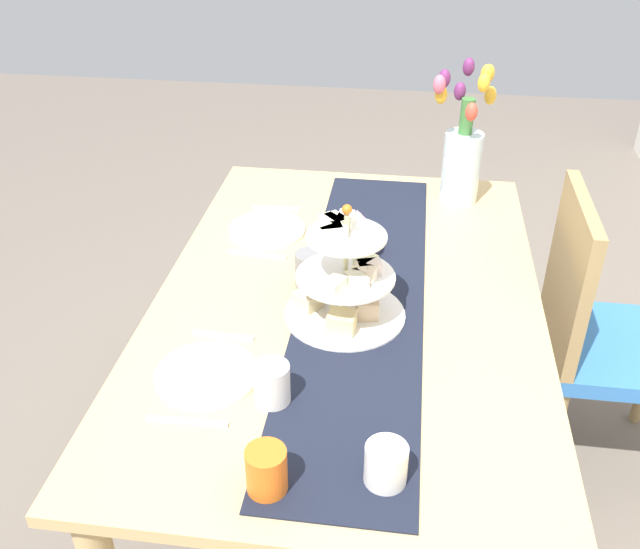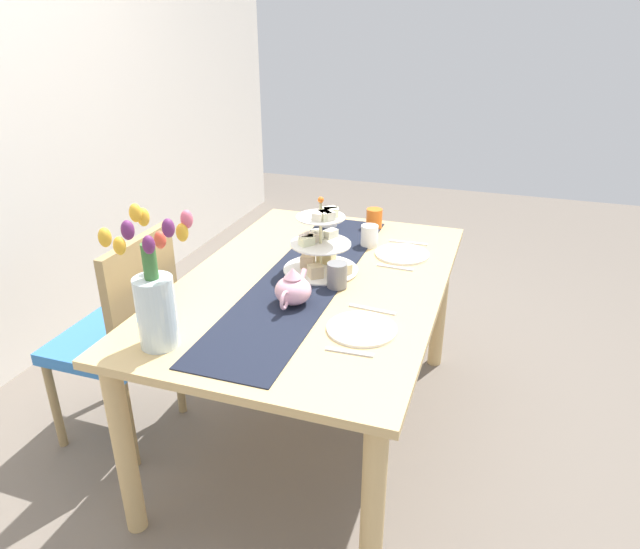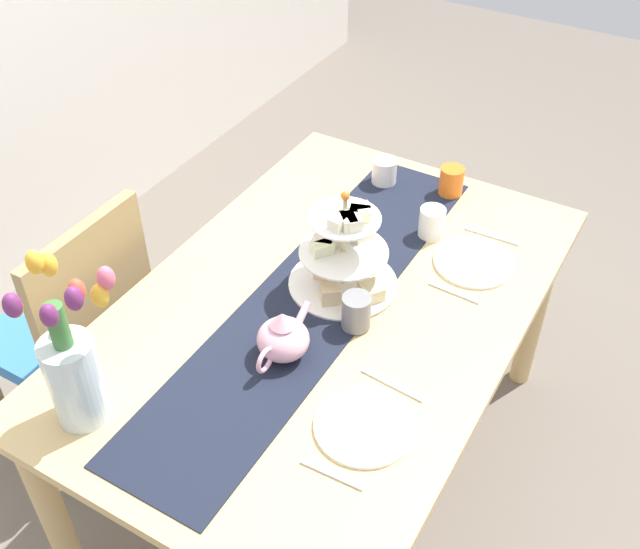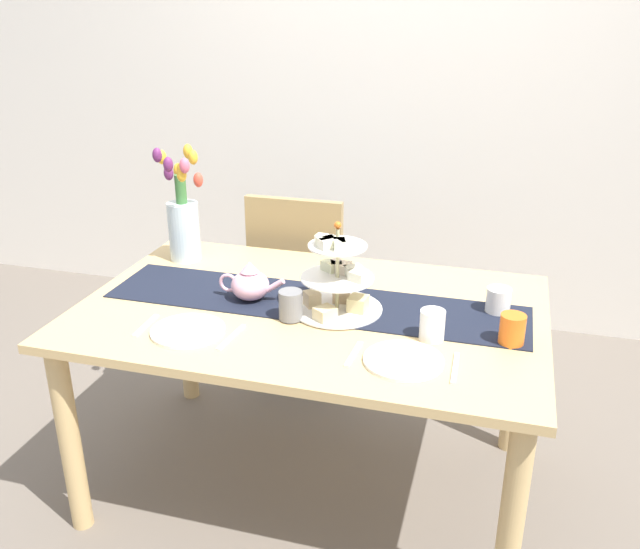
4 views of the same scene
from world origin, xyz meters
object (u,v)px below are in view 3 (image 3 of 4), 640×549
at_px(cream_jug, 384,171).
at_px(mug_orange, 451,181).
at_px(tulip_vase, 71,364).
at_px(dinner_plate_right, 474,262).
at_px(teapot, 283,338).
at_px(tiered_cake_stand, 344,256).
at_px(mug_grey, 356,312).
at_px(fork_right, 454,292).
at_px(dinner_plate_left, 364,426).
at_px(fork_left, 333,474).
at_px(knife_right, 492,236).
at_px(mug_white_text, 432,223).
at_px(chair_left, 76,326).
at_px(knife_left, 392,384).
at_px(dining_table, 326,330).

relative_size(cream_jug, mug_orange, 0.89).
relative_size(tulip_vase, dinner_plate_right, 1.95).
height_order(teapot, dinner_plate_right, teapot).
relative_size(tiered_cake_stand, mug_grey, 3.20).
distance_m(teapot, fork_right, 0.51).
bearing_deg(dinner_plate_left, teapot, 70.38).
relative_size(fork_left, dinner_plate_right, 0.65).
height_order(dinner_plate_left, knife_right, dinner_plate_left).
relative_size(tulip_vase, mug_white_text, 4.72).
distance_m(tiered_cake_stand, dinner_plate_left, 0.50).
xyz_separation_m(chair_left, teapot, (0.04, -0.72, 0.28)).
distance_m(dinner_plate_left, knife_left, 0.15).
bearing_deg(chair_left, fork_right, -64.89).
distance_m(chair_left, cream_jug, 1.07).
distance_m(dinner_plate_left, fork_right, 0.53).
relative_size(cream_jug, knife_right, 0.50).
xyz_separation_m(dining_table, mug_grey, (-0.04, -0.11, 0.15)).
xyz_separation_m(dining_table, mug_orange, (0.65, -0.08, 0.15)).
bearing_deg(mug_grey, dinner_plate_right, -23.47).
bearing_deg(dining_table, cream_jug, 12.19).
relative_size(knife_left, mug_orange, 1.79).
bearing_deg(chair_left, tulip_vase, -129.05).
relative_size(dinner_plate_left, fork_left, 1.53).
xyz_separation_m(tiered_cake_stand, tulip_vase, (-0.69, 0.29, 0.06)).
height_order(tulip_vase, cream_jug, tulip_vase).
bearing_deg(dinner_plate_right, chair_left, 121.55).
bearing_deg(fork_right, dining_table, 127.49).
relative_size(fork_left, fork_right, 1.00).
distance_m(knife_right, mug_orange, 0.25).
xyz_separation_m(dinner_plate_right, mug_white_text, (0.06, 0.16, 0.04)).
distance_m(mug_grey, mug_orange, 0.68).
bearing_deg(fork_left, fork_right, 0.00).
bearing_deg(tiered_cake_stand, mug_grey, -140.13).
distance_m(tiered_cake_stand, mug_orange, 0.57).
bearing_deg(tulip_vase, dinner_plate_right, -30.75).
relative_size(tiered_cake_stand, teapot, 1.28).
bearing_deg(knife_left, tulip_vase, 127.14).
relative_size(dining_table, dinner_plate_left, 6.67).
bearing_deg(chair_left, tiered_cake_stand, -64.39).
relative_size(teapot, mug_orange, 2.51).
relative_size(tulip_vase, mug_orange, 4.72).
relative_size(cream_jug, knife_left, 0.50).
xyz_separation_m(chair_left, tiered_cake_stand, (0.35, -0.72, 0.32)).
xyz_separation_m(knife_left, dinner_plate_right, (0.53, 0.00, 0.00)).
bearing_deg(fork_left, chair_left, 78.42).
bearing_deg(dinner_plate_left, knife_left, 0.00).
height_order(chair_left, dinner_plate_right, chair_left).
relative_size(chair_left, dinner_plate_left, 3.96).
bearing_deg(chair_left, dinner_plate_right, -58.45).
height_order(chair_left, teapot, chair_left).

